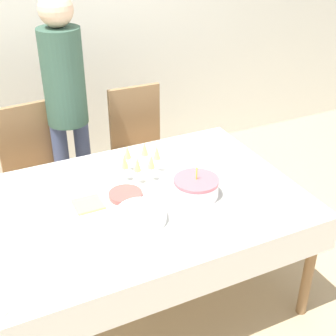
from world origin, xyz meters
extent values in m
plane|color=tan|center=(0.00, 0.00, 0.00)|extent=(12.00, 12.00, 0.00)
cube|color=silver|center=(0.00, 1.79, 1.35)|extent=(8.00, 0.05, 2.70)
cube|color=white|center=(0.00, 0.00, 0.71)|extent=(1.75, 1.19, 0.03)
cube|color=white|center=(0.00, 0.00, 0.62)|extent=(1.78, 1.22, 0.21)
cylinder|color=olive|center=(0.81, -0.54, 0.35)|extent=(0.06, 0.06, 0.70)
cylinder|color=olive|center=(0.81, 0.54, 0.35)|extent=(0.06, 0.06, 0.70)
cube|color=olive|center=(-0.39, 0.85, 0.45)|extent=(0.45, 0.45, 0.04)
cube|color=olive|center=(-0.41, 1.04, 0.72)|extent=(0.40, 0.07, 0.50)
cylinder|color=olive|center=(-0.20, 0.68, 0.22)|extent=(0.04, 0.04, 0.43)
cylinder|color=olive|center=(-0.56, 0.65, 0.22)|extent=(0.04, 0.04, 0.43)
cylinder|color=olive|center=(-0.23, 1.04, 0.22)|extent=(0.04, 0.04, 0.43)
cylinder|color=olive|center=(-0.59, 1.01, 0.22)|extent=(0.04, 0.04, 0.43)
cube|color=olive|center=(0.39, 0.85, 0.45)|extent=(0.43, 0.43, 0.04)
cube|color=olive|center=(0.40, 1.04, 0.72)|extent=(0.40, 0.05, 0.50)
cylinder|color=olive|center=(0.57, 0.66, 0.22)|extent=(0.04, 0.04, 0.43)
cylinder|color=olive|center=(0.21, 0.67, 0.22)|extent=(0.04, 0.04, 0.43)
cylinder|color=olive|center=(0.58, 1.02, 0.22)|extent=(0.04, 0.04, 0.43)
cylinder|color=olive|center=(0.22, 1.03, 0.22)|extent=(0.04, 0.04, 0.43)
cylinder|color=white|center=(0.30, -0.11, 0.77)|extent=(0.25, 0.25, 0.09)
cylinder|color=#D15B66|center=(0.30, -0.11, 0.82)|extent=(0.25, 0.25, 0.02)
cylinder|color=yellow|center=(0.30, -0.11, 0.86)|extent=(0.01, 0.01, 0.06)
sphere|color=#F9CC4C|center=(0.30, -0.11, 0.90)|extent=(0.01, 0.01, 0.01)
cylinder|color=silver|center=(0.11, 0.20, 0.73)|extent=(0.30, 0.30, 0.01)
cylinder|color=silver|center=(0.21, 0.22, 0.73)|extent=(0.05, 0.05, 0.00)
cylinder|color=silver|center=(0.21, 0.22, 0.78)|extent=(0.01, 0.01, 0.08)
cone|color=#E0CC72|center=(0.21, 0.22, 0.86)|extent=(0.04, 0.04, 0.08)
cylinder|color=silver|center=(0.17, 0.29, 0.73)|extent=(0.05, 0.05, 0.00)
cylinder|color=silver|center=(0.17, 0.29, 0.78)|extent=(0.01, 0.01, 0.08)
cone|color=#E0CC72|center=(0.17, 0.29, 0.86)|extent=(0.04, 0.04, 0.08)
cylinder|color=silver|center=(0.06, 0.30, 0.73)|extent=(0.05, 0.05, 0.00)
cylinder|color=silver|center=(0.06, 0.30, 0.78)|extent=(0.01, 0.01, 0.08)
cone|color=#E0CC72|center=(0.06, 0.30, 0.86)|extent=(0.04, 0.04, 0.08)
cylinder|color=silver|center=(0.00, 0.20, 0.73)|extent=(0.05, 0.05, 0.00)
cylinder|color=silver|center=(0.00, 0.20, 0.78)|extent=(0.01, 0.01, 0.08)
cone|color=#E0CC72|center=(0.00, 0.20, 0.86)|extent=(0.04, 0.04, 0.08)
cylinder|color=silver|center=(0.05, 0.14, 0.73)|extent=(0.05, 0.05, 0.00)
cylinder|color=silver|center=(0.05, 0.14, 0.78)|extent=(0.01, 0.01, 0.08)
cone|color=#E0CC72|center=(0.05, 0.14, 0.86)|extent=(0.04, 0.04, 0.08)
cylinder|color=silver|center=(0.14, 0.13, 0.73)|extent=(0.05, 0.05, 0.00)
cylinder|color=silver|center=(0.14, 0.13, 0.78)|extent=(0.01, 0.01, 0.08)
cone|color=#E0CC72|center=(0.14, 0.13, 0.86)|extent=(0.04, 0.04, 0.08)
cylinder|color=white|center=(-0.06, -0.19, 0.73)|extent=(0.26, 0.26, 0.01)
cylinder|color=white|center=(-0.06, -0.19, 0.74)|extent=(0.26, 0.26, 0.01)
cylinder|color=white|center=(-0.06, -0.19, 0.74)|extent=(0.26, 0.26, 0.01)
cylinder|color=white|center=(-0.06, -0.19, 0.75)|extent=(0.26, 0.26, 0.01)
cylinder|color=white|center=(-0.06, -0.19, 0.76)|extent=(0.26, 0.26, 0.01)
cylinder|color=white|center=(-0.06, -0.19, 0.77)|extent=(0.26, 0.26, 0.01)
cylinder|color=white|center=(-0.06, -0.19, 0.77)|extent=(0.26, 0.26, 0.01)
cylinder|color=white|center=(-0.06, -0.19, 0.78)|extent=(0.26, 0.26, 0.01)
cylinder|color=#CC4C47|center=(-0.06, 0.05, 0.73)|extent=(0.19, 0.19, 0.01)
cylinder|color=#CC4C47|center=(-0.06, 0.05, 0.74)|extent=(0.19, 0.19, 0.01)
cylinder|color=#CC4C47|center=(-0.06, 0.05, 0.74)|extent=(0.19, 0.19, 0.01)
cylinder|color=#CC4C47|center=(-0.06, 0.05, 0.75)|extent=(0.19, 0.19, 0.01)
cube|color=silver|center=(0.26, -0.30, 0.73)|extent=(0.29, 0.11, 0.00)
cube|color=silver|center=(-0.23, -0.08, 0.74)|extent=(0.17, 0.07, 0.02)
cube|color=#E0D166|center=(-0.27, 0.06, 0.73)|extent=(0.15, 0.15, 0.01)
cylinder|color=#3F4C72|center=(-0.20, 0.97, 0.41)|extent=(0.11, 0.11, 0.82)
cylinder|color=#3F4C72|center=(-0.04, 0.97, 0.41)|extent=(0.11, 0.11, 0.82)
cylinder|color=#335142|center=(-0.12, 0.97, 1.14)|extent=(0.28, 0.28, 0.65)
sphere|color=#D8B293|center=(-0.12, 0.97, 1.57)|extent=(0.22, 0.22, 0.22)
camera|label=1|loc=(-0.78, -2.01, 2.16)|focal=50.00mm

